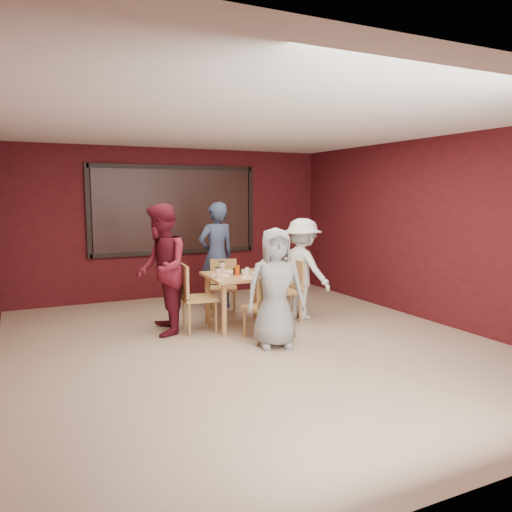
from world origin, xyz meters
name	(u,v)px	position (x,y,z in m)	size (l,w,h in m)	color
floor	(254,345)	(0.00, 0.00, 0.00)	(7.00, 7.00, 0.00)	tan
window_blinds	(175,210)	(0.00, 3.45, 1.65)	(3.00, 0.02, 1.50)	black
dining_table	(241,281)	(0.23, 0.92, 0.68)	(1.05, 1.05, 0.93)	tan
chair_front	(265,304)	(0.25, 0.18, 0.49)	(0.49, 0.49, 0.87)	#AA8042
chair_back	(224,284)	(0.29, 1.76, 0.50)	(0.56, 0.56, 0.89)	#AA8042
chair_left	(194,294)	(-0.49, 0.96, 0.55)	(0.52, 0.52, 0.97)	#AA8042
chair_right	(289,287)	(1.03, 0.93, 0.54)	(0.46, 0.46, 0.95)	#AA8042
diner_front	(276,288)	(0.23, -0.15, 0.77)	(0.75, 0.49, 1.53)	gray
diner_back	(216,256)	(0.34, 2.21, 0.91)	(0.66, 0.43, 1.82)	#2D3751
diner_left	(161,269)	(-0.92, 1.06, 0.91)	(0.89, 0.69, 1.82)	maroon
diner_right	(302,269)	(1.31, 0.98, 0.79)	(1.02, 0.58, 1.57)	silver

